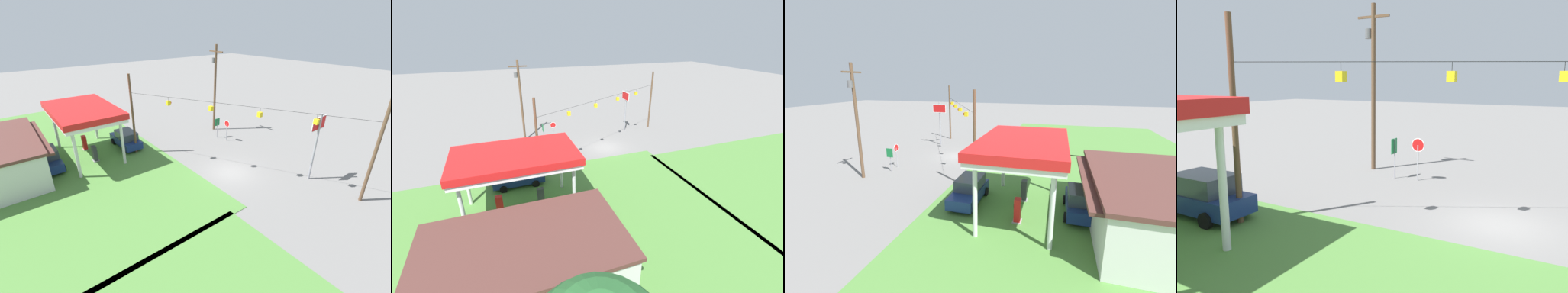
% 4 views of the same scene
% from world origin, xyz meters
% --- Properties ---
extents(ground_plane, '(160.00, 160.00, 0.00)m').
position_xyz_m(ground_plane, '(0.00, 0.00, 0.00)').
color(ground_plane, slate).
extents(car_at_pumps_front, '(4.75, 2.11, 1.89)m').
position_xyz_m(car_at_pumps_front, '(11.26, 5.22, 0.96)').
color(car_at_pumps_front, navy).
rests_on(car_at_pumps_front, ground).
extents(stop_sign_roadside, '(0.80, 0.08, 2.50)m').
position_xyz_m(stop_sign_roadside, '(5.63, -4.84, 1.81)').
color(stop_sign_roadside, '#99999E').
rests_on(stop_sign_roadside, ground).
extents(route_sign, '(0.10, 0.70, 2.40)m').
position_xyz_m(route_sign, '(7.04, -4.63, 1.71)').
color(route_sign, gray).
rests_on(route_sign, ground).
extents(utility_pole_main, '(2.20, 0.44, 10.46)m').
position_xyz_m(utility_pole_main, '(9.34, -6.11, 5.83)').
color(utility_pole_main, brown).
rests_on(utility_pole_main, ground).
extents(signal_span_gantry, '(18.76, 10.24, 8.28)m').
position_xyz_m(signal_span_gantry, '(0.00, -0.01, 4.53)').
color(signal_span_gantry, brown).
rests_on(signal_span_gantry, ground).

